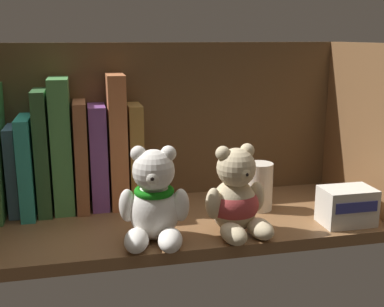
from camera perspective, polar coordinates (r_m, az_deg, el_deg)
The scene contains 15 objects.
shelf_board at distance 85.49cm, azimuth -1.07°, elevation -8.23°, with size 66.63×26.35×2.00cm, color brown.
shelf_back_panel at distance 94.36cm, azimuth -2.82°, elevation 3.29°, with size 69.03×1.20×31.79cm, color brown.
shelf_side_panel_right at distance 93.99cm, azimuth 19.72°, elevation 2.45°, with size 1.60×28.75×31.79cm, color brown.
book_1 at distance 91.70cm, azimuth -20.26°, elevation -1.74°, with size 1.78×9.99×15.73cm, color slate.
book_2 at distance 91.17cm, azimuth -18.77°, elevation -1.12°, with size 2.35×14.47×17.51cm, color teal.
book_3 at distance 90.38cm, azimuth -17.15°, elevation 0.34°, with size 2.33×11.96×21.98cm, color #315930.
book_4 at distance 89.96cm, azimuth -15.09°, elevation 1.05°, with size 3.48×10.84×23.93cm, color #4C904B.
book_5 at distance 90.34cm, azimuth -12.94°, elevation -0.12°, with size 2.22×11.73×19.78cm, color #935736.
book_6 at distance 90.46cm, azimuth -11.00°, elevation -0.26°, with size 3.04×9.65×18.97cm, color #74438B.
book_7 at distance 90.01cm, azimuth -8.85°, elevation 1.53°, with size 3.15×10.32×24.40cm, color #B6693D.
book_8 at distance 90.89cm, azimuth -6.75°, elevation -0.07°, with size 2.52×9.03×18.88cm, color olive.
teddy_bear_larger at distance 74.15cm, azimuth -4.51°, elevation -5.69°, with size 11.14×11.60×14.96cm.
teddy_bear_smaller at distance 77.53cm, azimuth 5.20°, elevation -5.37°, with size 10.84×11.54×14.45cm.
pillar_candle at distance 88.78cm, azimuth 7.94°, elevation -3.86°, with size 4.85×4.85×8.68cm, color silver.
small_product_box at distance 85.65cm, azimuth 17.82°, elevation -5.92°, with size 8.73×5.98×6.27cm.
Camera 1 is at (-16.04, -77.62, 33.05)cm, focal length 45.16 mm.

